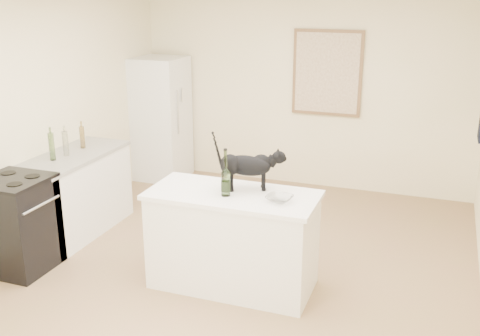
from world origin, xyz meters
The scene contains 17 objects.
floor centered at (0.00, 0.00, 0.00)m, with size 5.50×5.50×0.00m, color #91684D.
wall_back centered at (0.00, 2.75, 1.30)m, with size 4.50×4.50×0.00m, color #FFEDC5.
wall_front centered at (0.00, -2.75, 1.30)m, with size 4.50×4.50×0.00m, color #FFEDC5.
wall_left centered at (-2.25, 0.00, 1.30)m, with size 5.50×5.50×0.00m, color #FFEDC5.
island_base centered at (0.10, -0.20, 0.43)m, with size 1.44×0.67×0.86m, color white.
island_top centered at (0.10, -0.20, 0.88)m, with size 1.50×0.70×0.04m, color white.
left_cabinets centered at (-1.95, 0.30, 0.43)m, with size 0.60×1.40×0.86m, color white.
left_countertop centered at (-1.95, 0.30, 0.88)m, with size 0.62×1.44×0.04m, color gray.
stove centered at (-1.95, -0.60, 0.45)m, with size 0.60×0.60×0.90m, color black.
fridge centered at (-1.95, 2.35, 0.85)m, with size 0.68×0.68×1.70m, color white.
artwork_frame centered at (0.30, 2.72, 1.55)m, with size 0.90×0.03×1.10m, color brown.
artwork_canvas centered at (0.30, 2.70, 1.55)m, with size 0.82×0.00×1.02m, color beige.
black_cat centered at (0.18, -0.07, 1.10)m, with size 0.57×0.17×0.40m, color black, non-canonical shape.
wine_bottle centered at (0.07, -0.28, 1.09)m, with size 0.08×0.08×0.37m, color #355722.
glass_bowl centered at (0.54, -0.26, 0.93)m, with size 0.22×0.22×0.05m, color silver.
fridge_paper centered at (-1.60, 2.37, 1.21)m, with size 0.01×0.14×0.18m, color white.
counter_bottle_cluster centered at (-1.98, 0.28, 1.03)m, with size 0.09×0.56×0.29m.
Camera 1 is at (1.75, -4.53, 2.64)m, focal length 42.32 mm.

